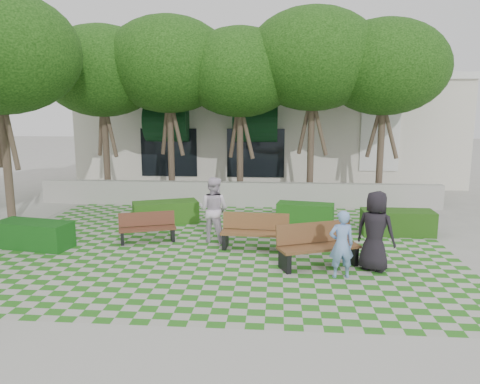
# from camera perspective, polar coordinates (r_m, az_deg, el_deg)

# --- Properties ---
(ground) EXTENTS (90.00, 90.00, 0.00)m
(ground) POSITION_cam_1_polar(r_m,az_deg,el_deg) (11.71, -3.07, -8.06)
(ground) COLOR gray
(ground) RESTS_ON ground
(lawn) EXTENTS (12.00, 12.00, 0.00)m
(lawn) POSITION_cam_1_polar(r_m,az_deg,el_deg) (12.65, -2.46, -6.60)
(lawn) COLOR #2B721E
(lawn) RESTS_ON ground
(sidewalk_south) EXTENTS (16.00, 2.00, 0.01)m
(sidewalk_south) POSITION_cam_1_polar(r_m,az_deg,el_deg) (7.47, -8.21, -19.45)
(sidewalk_south) COLOR #9E9B93
(sidewalk_south) RESTS_ON ground
(retaining_wall) EXTENTS (15.00, 0.36, 0.90)m
(retaining_wall) POSITION_cam_1_polar(r_m,az_deg,el_deg) (17.57, -0.37, -0.25)
(retaining_wall) COLOR #9E9B93
(retaining_wall) RESTS_ON ground
(bench_east) EXTENTS (2.02, 1.31, 1.01)m
(bench_east) POSITION_cam_1_polar(r_m,az_deg,el_deg) (11.16, 9.41, -6.51)
(bench_east) COLOR brown
(bench_east) RESTS_ON ground
(bench_mid) EXTENTS (1.79, 0.69, 0.93)m
(bench_mid) POSITION_cam_1_polar(r_m,az_deg,el_deg) (12.34, 1.85, -4.91)
(bench_mid) COLOR brown
(bench_mid) RESTS_ON ground
(bench_west) EXTENTS (1.62, 0.98, 0.81)m
(bench_west) POSITION_cam_1_polar(r_m,az_deg,el_deg) (13.21, -11.22, -4.32)
(bench_west) COLOR #502A1B
(bench_west) RESTS_ON ground
(hedge_east) EXTENTS (2.06, 0.84, 0.72)m
(hedge_east) POSITION_cam_1_polar(r_m,az_deg,el_deg) (14.44, 18.64, -3.54)
(hedge_east) COLOR #1E4512
(hedge_east) RESTS_ON ground
(hedge_midright) EXTENTS (1.89, 1.04, 0.63)m
(hedge_midright) POSITION_cam_1_polar(r_m,az_deg,el_deg) (15.25, 7.95, -2.53)
(hedge_midright) COLOR #194F15
(hedge_midright) RESTS_ON ground
(hedge_midleft) EXTENTS (2.18, 1.51, 0.71)m
(hedge_midleft) POSITION_cam_1_polar(r_m,az_deg,el_deg) (15.17, -9.05, -2.47)
(hedge_midleft) COLOR #235015
(hedge_midleft) RESTS_ON ground
(hedge_west) EXTENTS (2.12, 1.17, 0.70)m
(hedge_west) POSITION_cam_1_polar(r_m,az_deg,el_deg) (13.60, -23.83, -4.78)
(hedge_west) COLOR #124514
(hedge_west) RESTS_ON ground
(person_blue) EXTENTS (0.60, 0.44, 1.51)m
(person_blue) POSITION_cam_1_polar(r_m,az_deg,el_deg) (10.43, 12.26, -6.27)
(person_blue) COLOR #7499D4
(person_blue) RESTS_ON ground
(person_dark) EXTENTS (1.08, 0.98, 1.85)m
(person_dark) POSITION_cam_1_polar(r_m,az_deg,el_deg) (11.05, 16.17, -4.60)
(person_dark) COLOR black
(person_dark) RESTS_ON ground
(person_white) EXTENTS (1.06, 0.95, 1.81)m
(person_white) POSITION_cam_1_polar(r_m,az_deg,el_deg) (12.89, -3.25, -2.14)
(person_white) COLOR silver
(person_white) RESTS_ON ground
(tree_row) EXTENTS (17.70, 13.40, 7.41)m
(tree_row) POSITION_cam_1_polar(r_m,az_deg,el_deg) (17.35, -6.83, 15.23)
(tree_row) COLOR #47382B
(tree_row) RESTS_ON ground
(building) EXTENTS (18.00, 8.92, 5.15)m
(building) POSITION_cam_1_polar(r_m,az_deg,el_deg) (25.11, 3.36, 7.71)
(building) COLOR beige
(building) RESTS_ON ground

